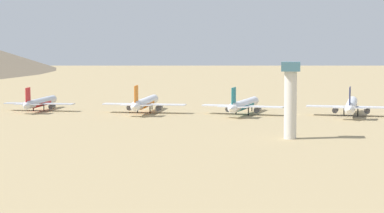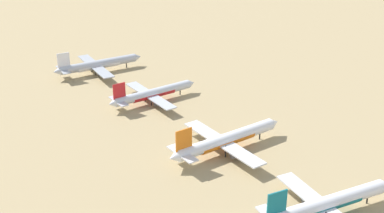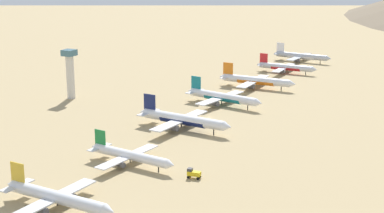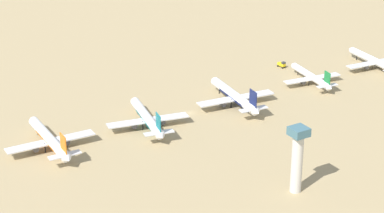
{
  "view_description": "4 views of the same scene",
  "coord_description": "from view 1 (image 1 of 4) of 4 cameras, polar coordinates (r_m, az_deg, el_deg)",
  "views": [
    {
      "loc": [
        -392.76,
        3.21,
        40.13
      ],
      "look_at": [
        -6.29,
        52.94,
        3.94
      ],
      "focal_mm": 72.97,
      "sensor_mm": 36.0,
      "label": 1
    },
    {
      "loc": [
        -117.82,
        -55.69,
        99.23
      ],
      "look_at": [
        4.37,
        107.6,
        6.74
      ],
      "focal_mm": 48.81,
      "sensor_mm": 36.0,
      "label": 2
    },
    {
      "loc": [
        122.08,
        -276.92,
        84.62
      ],
      "look_at": [
        -6.87,
        -6.81,
        6.92
      ],
      "focal_mm": 55.05,
      "sensor_mm": 36.0,
      "label": 3
    },
    {
      "loc": [
        -307.82,
        184.28,
        158.91
      ],
      "look_at": [
        -2.93,
        0.51,
        4.98
      ],
      "focal_mm": 70.31,
      "sensor_mm": 36.0,
      "label": 4
    }
  ],
  "objects": [
    {
      "name": "parked_jet_5",
      "position": [
        399.71,
        -3.47,
        0.27
      ],
      "size": [
        52.95,
        42.94,
        15.29
      ],
      "color": "white",
      "rests_on": "ground"
    },
    {
      "name": "parked_jet_4",
      "position": [
        391.4,
        3.79,
        0.13
      ],
      "size": [
        51.04,
        41.82,
        14.8
      ],
      "color": "white",
      "rests_on": "ground"
    },
    {
      "name": "parked_jet_3",
      "position": [
        392.34,
        11.56,
        0.09
      ],
      "size": [
        54.0,
        44.01,
        15.57
      ],
      "color": "white",
      "rests_on": "ground"
    },
    {
      "name": "control_tower",
      "position": [
        300.8,
        7.21,
        0.77
      ],
      "size": [
        7.2,
        7.2,
        29.66
      ],
      "color": "beige",
      "rests_on": "ground"
    },
    {
      "name": "parked_jet_6",
      "position": [
        417.0,
        -11.04,
        0.3
      ],
      "size": [
        46.34,
        37.6,
        13.38
      ],
      "color": "silver",
      "rests_on": "ground"
    },
    {
      "name": "ground_plane",
      "position": [
        394.82,
        7.76,
        -0.58
      ],
      "size": [
        2216.33,
        2216.33,
        0.0
      ],
      "primitive_type": "plane",
      "color": "tan"
    }
  ]
}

